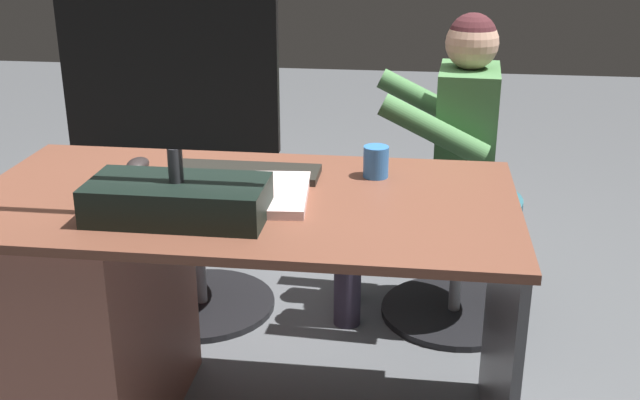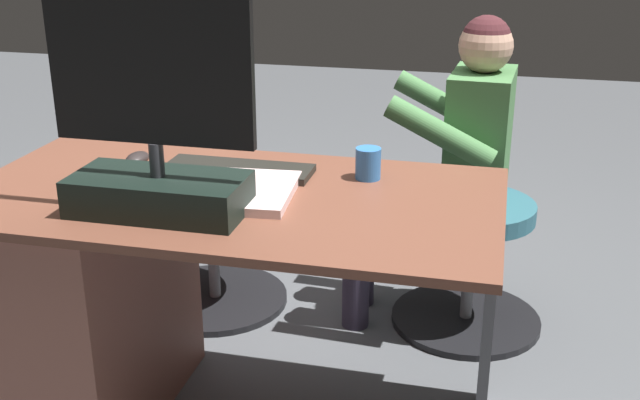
% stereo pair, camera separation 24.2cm
% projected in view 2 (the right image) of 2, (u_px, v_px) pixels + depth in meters
% --- Properties ---
extents(ground_plane, '(10.00, 10.00, 0.00)m').
position_uv_depth(ground_plane, '(272.00, 367.00, 2.63)').
color(ground_plane, '#515357').
extents(desk, '(1.43, 0.75, 0.75)m').
position_uv_depth(desk, '(111.00, 295.00, 2.27)').
color(desk, brown).
rests_on(desk, ground_plane).
extents(monitor, '(0.50, 0.21, 0.53)m').
position_uv_depth(monitor, '(156.00, 150.00, 1.88)').
color(monitor, black).
rests_on(monitor, desk).
extents(keyboard, '(0.42, 0.14, 0.02)m').
position_uv_depth(keyboard, '(238.00, 169.00, 2.21)').
color(keyboard, black).
rests_on(keyboard, desk).
extents(computer_mouse, '(0.06, 0.10, 0.04)m').
position_uv_depth(computer_mouse, '(138.00, 159.00, 2.28)').
color(computer_mouse, '#282222').
rests_on(computer_mouse, desk).
extents(cup, '(0.07, 0.07, 0.09)m').
position_uv_depth(cup, '(368.00, 163.00, 2.15)').
color(cup, '#3372BF').
rests_on(cup, desk).
extents(tv_remote, '(0.06, 0.15, 0.02)m').
position_uv_depth(tv_remote, '(125.00, 176.00, 2.16)').
color(tv_remote, black).
rests_on(tv_remote, desk).
extents(notebook_binder, '(0.24, 0.32, 0.02)m').
position_uv_depth(notebook_binder, '(250.00, 192.00, 2.04)').
color(notebook_binder, beige).
rests_on(notebook_binder, desk).
extents(office_chair_teddy, '(0.56, 0.56, 0.48)m').
position_uv_depth(office_chair_teddy, '(212.00, 238.00, 2.97)').
color(office_chair_teddy, black).
rests_on(office_chair_teddy, ground_plane).
extents(teddy_bear, '(0.25, 0.25, 0.36)m').
position_uv_depth(teddy_bear, '(209.00, 144.00, 2.85)').
color(teddy_bear, tan).
rests_on(teddy_bear, office_chair_teddy).
extents(visitor_chair, '(0.55, 0.55, 0.48)m').
position_uv_depth(visitor_chair, '(470.00, 255.00, 2.82)').
color(visitor_chair, black).
rests_on(visitor_chair, ground_plane).
extents(person, '(0.57, 0.49, 1.13)m').
position_uv_depth(person, '(448.00, 150.00, 2.69)').
color(person, '#487B46').
rests_on(person, ground_plane).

